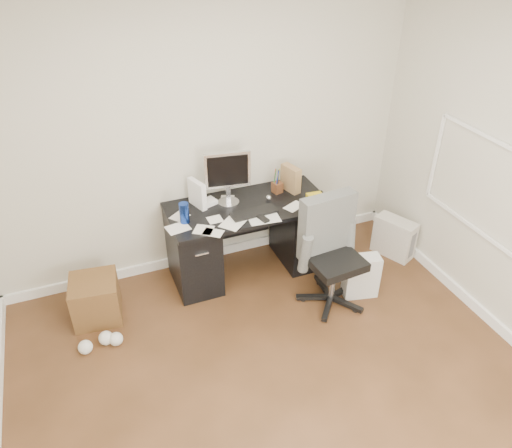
{
  "coord_description": "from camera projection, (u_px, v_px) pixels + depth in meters",
  "views": [
    {
      "loc": [
        -1.1,
        -2.07,
        3.13
      ],
      "look_at": [
        0.2,
        1.2,
        0.84
      ],
      "focal_mm": 35.0,
      "sensor_mm": 36.0,
      "label": 1
    }
  ],
  "objects": [
    {
      "name": "keyboard",
      "position": [
        254.0,
        213.0,
        4.49
      ],
      "size": [
        0.43,
        0.17,
        0.02
      ],
      "primitive_type": "cube",
      "rotation": [
        0.0,
        0.0,
        0.05
      ],
      "color": "black",
      "rests_on": "desk"
    },
    {
      "name": "desk_printer",
      "position": [
        320.0,
        242.0,
        5.26
      ],
      "size": [
        0.34,
        0.28,
        0.19
      ],
      "primitive_type": "cube",
      "rotation": [
        0.0,
        0.0,
        -0.07
      ],
      "color": "#5E5E63",
      "rests_on": "ground"
    },
    {
      "name": "magazine_file",
      "position": [
        291.0,
        179.0,
        4.8
      ],
      "size": [
        0.16,
        0.24,
        0.25
      ],
      "primitive_type": "cube",
      "rotation": [
        0.0,
        0.0,
        0.27
      ],
      "color": "olive",
      "rests_on": "desk"
    },
    {
      "name": "office_chair",
      "position": [
        335.0,
        256.0,
        4.36
      ],
      "size": [
        0.63,
        0.63,
        1.03
      ],
      "primitive_type": null,
      "rotation": [
        0.0,
        0.0,
        0.08
      ],
      "color": "#4F524F",
      "rests_on": "ground"
    },
    {
      "name": "white_binder",
      "position": [
        197.0,
        194.0,
        4.54
      ],
      "size": [
        0.17,
        0.25,
        0.26
      ],
      "primitive_type": "cube",
      "rotation": [
        0.0,
        0.0,
        0.33
      ],
      "color": "white",
      "rests_on": "desk"
    },
    {
      "name": "wicker_basket",
      "position": [
        96.0,
        299.0,
        4.36
      ],
      "size": [
        0.44,
        0.44,
        0.4
      ],
      "primitive_type": "cube",
      "rotation": [
        0.0,
        0.0,
        -0.12
      ],
      "color": "#4F3517",
      "rests_on": "ground"
    },
    {
      "name": "room_shell",
      "position": [
        305.0,
        214.0,
        2.79
      ],
      "size": [
        4.02,
        4.02,
        2.71
      ],
      "color": "beige",
      "rests_on": "ground"
    },
    {
      "name": "computer_mouse",
      "position": [
        269.0,
        198.0,
        4.69
      ],
      "size": [
        0.06,
        0.06,
        0.05
      ],
      "primitive_type": "sphere",
      "rotation": [
        0.0,
        0.0,
        -0.11
      ],
      "color": "silver",
      "rests_on": "desk"
    },
    {
      "name": "loose_papers",
      "position": [
        229.0,
        212.0,
        4.52
      ],
      "size": [
        1.1,
        0.6,
        0.0
      ],
      "primitive_type": null,
      "color": "silver",
      "rests_on": "desk"
    },
    {
      "name": "pen_cup",
      "position": [
        277.0,
        181.0,
        4.76
      ],
      "size": [
        0.13,
        0.13,
        0.25
      ],
      "primitive_type": null,
      "rotation": [
        0.0,
        0.0,
        0.27
      ],
      "color": "#593019",
      "rests_on": "desk"
    },
    {
      "name": "travel_mug",
      "position": [
        184.0,
        213.0,
        4.33
      ],
      "size": [
        0.1,
        0.1,
        0.19
      ],
      "primitive_type": "cylinder",
      "rotation": [
        0.0,
        0.0,
        0.21
      ],
      "color": "navy",
      "rests_on": "desk"
    },
    {
      "name": "pc_tower",
      "position": [
        394.0,
        237.0,
        5.14
      ],
      "size": [
        0.34,
        0.45,
        0.42
      ],
      "primitive_type": "cube",
      "rotation": [
        0.0,
        0.0,
        0.43
      ],
      "color": "beige",
      "rests_on": "ground"
    },
    {
      "name": "shopping_bag",
      "position": [
        361.0,
        276.0,
        4.6
      ],
      "size": [
        0.36,
        0.29,
        0.43
      ],
      "primitive_type": "cube",
      "rotation": [
        0.0,
        0.0,
        -0.22
      ],
      "color": "silver",
      "rests_on": "ground"
    },
    {
      "name": "ground",
      "position": [
        291.0,
        408.0,
        3.66
      ],
      "size": [
        4.0,
        4.0,
        0.0
      ],
      "primitive_type": "plane",
      "color": "#402814",
      "rests_on": "ground"
    },
    {
      "name": "yellow_book",
      "position": [
        318.0,
        199.0,
        4.69
      ],
      "size": [
        0.18,
        0.22,
        0.04
      ],
      "primitive_type": "cube",
      "rotation": [
        0.0,
        0.0,
        -0.08
      ],
      "color": "yellow",
      "rests_on": "desk"
    },
    {
      "name": "lcd_monitor",
      "position": [
        228.0,
        178.0,
        4.51
      ],
      "size": [
        0.45,
        0.3,
        0.53
      ],
      "primitive_type": null,
      "rotation": [
        0.0,
        0.0,
        -0.15
      ],
      "color": "silver",
      "rests_on": "desk"
    },
    {
      "name": "desk",
      "position": [
        248.0,
        236.0,
        4.82
      ],
      "size": [
        1.5,
        0.7,
        0.75
      ],
      "color": "black",
      "rests_on": "ground"
    },
    {
      "name": "paper_remote",
      "position": [
        264.0,
        217.0,
        4.43
      ],
      "size": [
        0.3,
        0.25,
        0.02
      ],
      "primitive_type": null,
      "rotation": [
        0.0,
        0.0,
        -0.1
      ],
      "color": "silver",
      "rests_on": "desk"
    }
  ]
}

